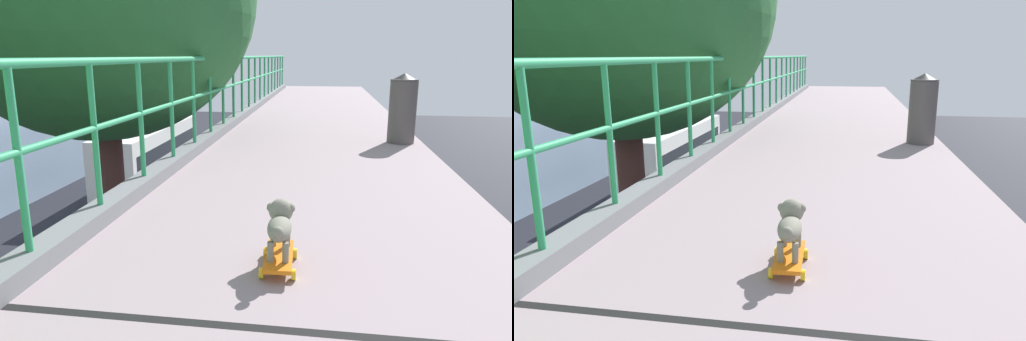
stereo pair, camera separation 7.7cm
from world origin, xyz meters
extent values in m
cube|color=black|center=(1.21, 0.05, 6.29)|extent=(2.96, 0.06, 0.00)
cylinder|color=#2C965E|center=(-0.25, 0.42, 6.92)|extent=(0.04, 0.04, 1.02)
cylinder|color=#2C965E|center=(-0.25, 1.27, 6.92)|extent=(0.04, 0.04, 1.02)
cylinder|color=#2C965E|center=(-0.25, 2.11, 6.92)|extent=(0.04, 0.04, 1.02)
cylinder|color=#2C965E|center=(-0.25, 2.96, 6.92)|extent=(0.04, 0.04, 1.02)
cylinder|color=#2C965E|center=(-0.25, 3.80, 6.92)|extent=(0.04, 0.04, 1.02)
cylinder|color=#2C965E|center=(-0.25, 4.65, 6.92)|extent=(0.04, 0.04, 1.02)
cylinder|color=#2C965E|center=(-0.25, 5.49, 6.92)|extent=(0.04, 0.04, 1.02)
cylinder|color=#2C965E|center=(-0.25, 6.34, 6.92)|extent=(0.04, 0.04, 1.02)
cylinder|color=#2C965E|center=(-0.25, 7.18, 6.92)|extent=(0.04, 0.04, 1.02)
cylinder|color=#2C965E|center=(-0.25, 8.02, 6.92)|extent=(0.04, 0.04, 1.02)
cylinder|color=#2C965E|center=(-0.25, 8.87, 6.92)|extent=(0.04, 0.04, 1.02)
cylinder|color=#2C965E|center=(-0.25, 9.71, 6.92)|extent=(0.04, 0.04, 1.02)
cylinder|color=#2C965E|center=(-0.25, 10.56, 6.92)|extent=(0.04, 0.04, 1.02)
cylinder|color=#2C965E|center=(-0.25, 11.40, 6.92)|extent=(0.04, 0.04, 1.02)
cylinder|color=#2C965E|center=(-0.25, 12.25, 6.92)|extent=(0.04, 0.04, 1.02)
cylinder|color=#2C965E|center=(-0.25, 13.09, 6.92)|extent=(0.04, 0.04, 1.02)
cylinder|color=#2C965E|center=(-0.25, 13.94, 6.92)|extent=(0.04, 0.04, 1.02)
cylinder|color=#2C965E|center=(-0.25, 14.78, 6.92)|extent=(0.04, 0.04, 1.02)
cylinder|color=#2C965E|center=(-0.25, 15.63, 6.92)|extent=(0.04, 0.04, 1.02)
cylinder|color=black|center=(-7.45, 8.36, 0.31)|extent=(0.19, 0.62, 0.62)
cube|color=white|center=(-8.47, 23.22, 1.92)|extent=(2.41, 10.71, 3.28)
cube|color=black|center=(-8.47, 23.22, 2.50)|extent=(2.43, 9.86, 0.70)
cylinder|color=black|center=(-7.31, 26.97, 0.48)|extent=(0.28, 0.96, 0.96)
cylinder|color=black|center=(-9.62, 26.97, 0.48)|extent=(0.28, 0.96, 0.96)
cylinder|color=black|center=(-7.31, 20.28, 0.48)|extent=(0.28, 0.96, 0.96)
cylinder|color=black|center=(-9.62, 20.28, 0.48)|extent=(0.28, 0.96, 0.96)
cylinder|color=brown|center=(-2.20, 5.39, 3.49)|extent=(0.45, 0.45, 6.98)
cube|color=orange|center=(1.13, 0.67, 6.36)|extent=(0.17, 0.43, 0.02)
cylinder|color=yellow|center=(1.21, 0.81, 6.32)|extent=(0.03, 0.06, 0.06)
cylinder|color=yellow|center=(1.03, 0.80, 6.32)|extent=(0.03, 0.06, 0.06)
cylinder|color=yellow|center=(1.22, 0.53, 6.32)|extent=(0.03, 0.06, 0.06)
cylinder|color=yellow|center=(1.04, 0.52, 6.32)|extent=(0.03, 0.06, 0.06)
cylinder|color=gray|center=(1.16, 0.79, 6.43)|extent=(0.04, 0.04, 0.12)
cylinder|color=gray|center=(1.08, 0.78, 6.43)|extent=(0.04, 0.04, 0.12)
cylinder|color=gray|center=(1.17, 0.56, 6.43)|extent=(0.04, 0.04, 0.12)
cylinder|color=gray|center=(1.09, 0.56, 6.43)|extent=(0.04, 0.04, 0.12)
ellipsoid|color=gray|center=(1.13, 0.67, 6.53)|extent=(0.15, 0.30, 0.12)
sphere|color=gray|center=(1.12, 0.80, 6.59)|extent=(0.14, 0.14, 0.14)
ellipsoid|color=gray|center=(1.12, 0.86, 6.58)|extent=(0.05, 0.07, 0.04)
sphere|color=gray|center=(1.18, 0.80, 6.61)|extent=(0.06, 0.06, 0.06)
sphere|color=gray|center=(1.07, 0.80, 6.61)|extent=(0.06, 0.06, 0.06)
sphere|color=gray|center=(1.13, 0.52, 6.57)|extent=(0.06, 0.06, 0.06)
cylinder|color=#524B4A|center=(2.41, 4.83, 6.73)|extent=(0.37, 0.37, 0.87)
cone|color=black|center=(2.41, 4.83, 7.19)|extent=(0.37, 0.37, 0.10)
camera|label=1|loc=(1.36, -1.78, 7.47)|focal=32.61mm
camera|label=2|loc=(1.43, -1.77, 7.47)|focal=32.61mm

